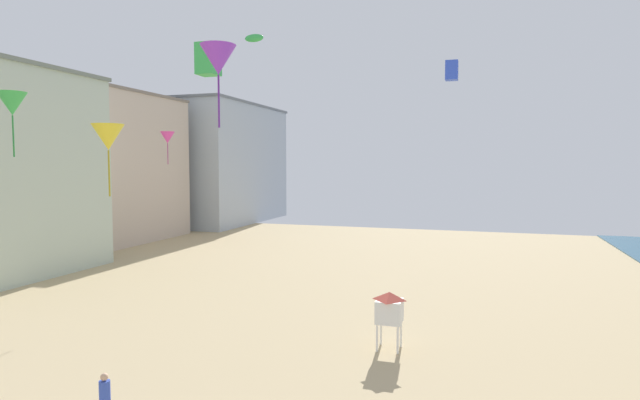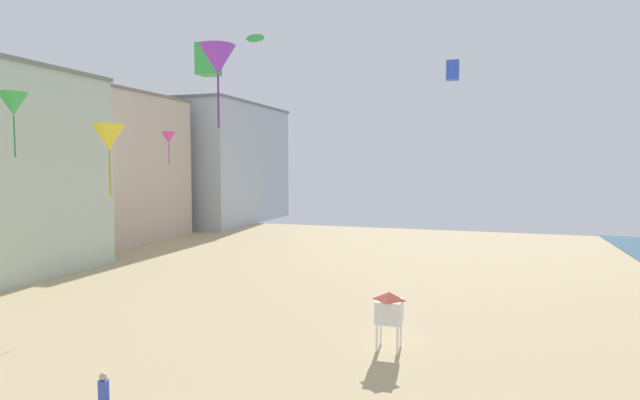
# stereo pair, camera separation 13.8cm
# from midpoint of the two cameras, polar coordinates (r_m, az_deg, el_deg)

# --- Properties ---
(boardwalk_hotel_mid) EXTENTS (10.37, 14.91, 15.56)m
(boardwalk_hotel_mid) POSITION_cam_midpoint_polar(r_m,az_deg,el_deg) (59.15, -22.38, 3.34)
(boardwalk_hotel_mid) COLOR #C6B29E
(boardwalk_hotel_mid) RESTS_ON ground
(boardwalk_hotel_far) EXTENTS (16.25, 22.28, 16.51)m
(boardwalk_hotel_far) POSITION_cam_midpoint_polar(r_m,az_deg,el_deg) (75.58, -12.54, 3.98)
(boardwalk_hotel_far) COLOR #ADB7C1
(boardwalk_hotel_far) RESTS_ON ground
(kite_flyer) EXTENTS (0.34, 0.34, 1.64)m
(kite_flyer) POSITION_cam_midpoint_polar(r_m,az_deg,el_deg) (18.35, -23.03, -19.41)
(kite_flyer) COLOR #383D4C
(kite_flyer) RESTS_ON ground
(lifeguard_stand) EXTENTS (1.10, 1.10, 2.55)m
(lifeguard_stand) POSITION_cam_midpoint_polar(r_m,az_deg,el_deg) (23.09, 7.55, -11.82)
(lifeguard_stand) COLOR white
(lifeguard_stand) RESTS_ON ground
(kite_blue_box) EXTENTS (0.79, 0.79, 1.24)m
(kite_blue_box) POSITION_cam_midpoint_polar(r_m,az_deg,el_deg) (35.11, 14.33, 13.78)
(kite_blue_box) COLOR blue
(kite_green_box) EXTENTS (0.95, 0.95, 1.49)m
(kite_green_box) POSITION_cam_midpoint_polar(r_m,az_deg,el_deg) (25.81, -12.48, 15.03)
(kite_green_box) COLOR green
(kite_yellow_delta) EXTENTS (1.72, 1.72, 3.90)m
(kite_yellow_delta) POSITION_cam_midpoint_polar(r_m,az_deg,el_deg) (30.04, -22.63, 6.46)
(kite_yellow_delta) COLOR yellow
(kite_magenta_delta) EXTENTS (0.98, 0.98, 2.23)m
(kite_magenta_delta) POSITION_cam_midpoint_polar(r_m,az_deg,el_deg) (36.93, -16.71, 6.67)
(kite_magenta_delta) COLOR #DB3D9E
(kite_green_parafoil_2) EXTENTS (1.54, 0.43, 0.60)m
(kite_green_parafoil_2) POSITION_cam_midpoint_polar(r_m,az_deg,el_deg) (41.17, -7.44, 17.43)
(kite_green_parafoil_2) COLOR green
(kite_green_delta) EXTENTS (1.42, 1.42, 3.23)m
(kite_green_delta) POSITION_cam_midpoint_polar(r_m,az_deg,el_deg) (30.13, -31.17, 9.14)
(kite_green_delta) COLOR green
(kite_purple_delta) EXTENTS (1.42, 1.42, 3.23)m
(kite_purple_delta) POSITION_cam_midpoint_polar(r_m,az_deg,el_deg) (21.24, -11.44, 15.01)
(kite_purple_delta) COLOR purple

